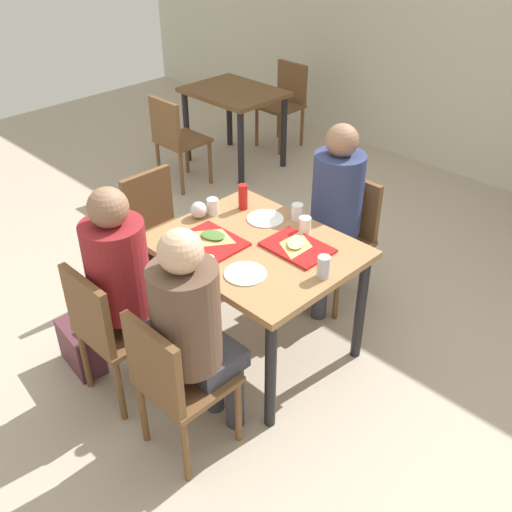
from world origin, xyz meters
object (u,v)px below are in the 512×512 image
at_px(chair_left_end, 158,225).
at_px(background_chair_near, 175,136).
at_px(person_far_side, 333,205).
at_px(condiment_bottle, 243,197).
at_px(foil_bundle, 199,210).
at_px(background_table, 234,103).
at_px(chair_far_side, 344,230).
at_px(tray_red_near, 213,241).
at_px(plastic_cup_d, 305,225).
at_px(chair_near_right, 173,379).
at_px(chair_near_left, 108,326).
at_px(pizza_slice_a, 213,236).
at_px(plastic_cup_c, 213,206).
at_px(plastic_cup_b, 208,266).
at_px(soda_can, 324,267).
at_px(background_chair_far, 285,99).
at_px(tray_red_far, 297,247).
at_px(plastic_cup_a, 297,212).
at_px(paper_plate_center, 265,219).
at_px(paper_plate_near_edge, 245,274).
at_px(person_in_red, 125,276).
at_px(pizza_slice_b, 296,243).
at_px(handbag, 81,346).
at_px(person_in_brown_jacket, 193,324).
at_px(main_table, 256,260).

height_order(chair_left_end, background_chair_near, same).
height_order(person_far_side, condiment_bottle, person_far_side).
bearing_deg(foil_bundle, background_table, 131.82).
distance_m(chair_far_side, tray_red_near, 1.03).
height_order(plastic_cup_d, condiment_bottle, condiment_bottle).
bearing_deg(chair_near_right, background_chair_near, 141.30).
bearing_deg(chair_near_left, chair_far_side, 80.67).
bearing_deg(background_chair_near, pizza_slice_a, -32.55).
relative_size(tray_red_near, plastic_cup_c, 3.60).
bearing_deg(plastic_cup_c, chair_near_right, -51.66).
bearing_deg(person_far_side, chair_near_right, -79.82).
xyz_separation_m(chair_far_side, chair_left_end, (-0.92, -0.82, 0.00)).
xyz_separation_m(plastic_cup_b, soda_can, (0.43, 0.39, 0.01)).
bearing_deg(person_far_side, background_chair_far, 138.43).
bearing_deg(tray_red_far, plastic_cup_a, 131.87).
relative_size(paper_plate_center, paper_plate_near_edge, 1.00).
height_order(pizza_slice_a, plastic_cup_d, plastic_cup_d).
bearing_deg(condiment_bottle, paper_plate_center, 0.00).
relative_size(person_in_red, tray_red_near, 3.49).
xyz_separation_m(chair_left_end, paper_plate_center, (0.76, 0.24, 0.26)).
bearing_deg(background_chair_far, plastic_cup_d, -45.67).
xyz_separation_m(condiment_bottle, background_chair_far, (-1.74, 2.30, -0.33)).
distance_m(pizza_slice_b, handbag, 1.41).
relative_size(chair_far_side, plastic_cup_b, 8.45).
bearing_deg(paper_plate_near_edge, tray_red_far, 85.85).
distance_m(chair_near_right, person_in_brown_jacket, 0.28).
distance_m(pizza_slice_a, condiment_bottle, 0.41).
distance_m(person_in_red, soda_can, 1.02).
bearing_deg(paper_plate_near_edge, plastic_cup_b, -135.77).
height_order(chair_near_right, pizza_slice_a, chair_near_right).
height_order(handbag, background_chair_near, background_chair_near).
relative_size(chair_near_left, paper_plate_center, 3.84).
xyz_separation_m(tray_red_near, foil_bundle, (-0.27, 0.13, 0.04)).
relative_size(pizza_slice_a, plastic_cup_d, 2.44).
relative_size(paper_plate_center, background_chair_far, 0.26).
distance_m(chair_left_end, plastic_cup_a, 1.02).
xyz_separation_m(paper_plate_near_edge, soda_can, (0.30, 0.26, 0.06)).
relative_size(chair_near_left, background_chair_far, 1.00).
distance_m(pizza_slice_b, plastic_cup_d, 0.16).
distance_m(plastic_cup_c, background_chair_near, 1.97).
xyz_separation_m(main_table, plastic_cup_d, (0.11, 0.28, 0.15)).
bearing_deg(tray_red_near, plastic_cup_c, 137.97).
height_order(paper_plate_center, plastic_cup_d, plastic_cup_d).
distance_m(person_in_red, plastic_cup_d, 1.04).
relative_size(handbag, background_chair_near, 0.38).
distance_m(chair_near_right, plastic_cup_d, 1.16).
height_order(chair_near_left, background_chair_far, same).
distance_m(paper_plate_near_edge, pizza_slice_a, 0.38).
bearing_deg(background_chair_near, person_far_side, -10.56).
height_order(chair_near_right, plastic_cup_a, plastic_cup_a).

